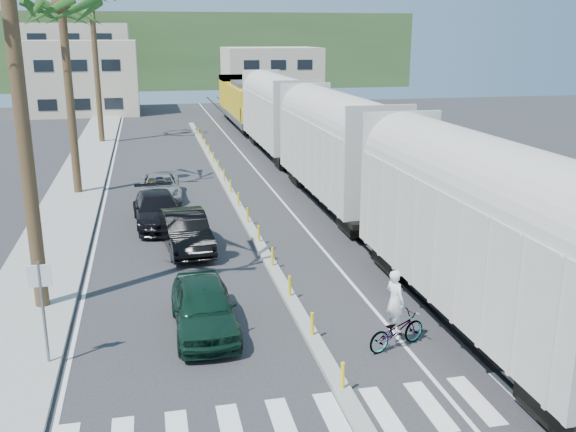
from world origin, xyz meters
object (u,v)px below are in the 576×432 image
Objects in this scene: car_second at (186,231)px; cyclist at (396,324)px; street_sign at (42,298)px; car_lead at (204,307)px.

car_second is 2.05× the size of cyclist.
cyclist reaches higher than car_second.
street_sign reaches higher than cyclist.
car_second is at bearing 89.69° from car_lead.
car_lead is at bearing 46.12° from cyclist.
street_sign is 0.61× the size of car_second.
street_sign reaches higher than car_second.
car_lead is 5.68m from cyclist.
cyclist reaches higher than car_lead.
cyclist is at bearing -5.88° from street_sign.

